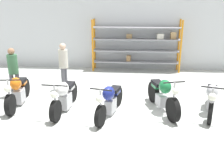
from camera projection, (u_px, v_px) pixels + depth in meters
ground_plane at (111, 111)px, 7.21m from camera, size 30.00×30.00×0.00m
back_wall at (121, 30)px, 11.55m from camera, size 30.00×0.08×3.60m
shelving_rack at (137, 45)px, 11.33m from camera, size 3.99×0.63×2.32m
motorcycle_orange at (18, 91)px, 7.54m from camera, size 0.72×2.09×1.02m
motorcycle_white at (65, 96)px, 7.16m from camera, size 0.69×2.06×0.99m
motorcycle_blue at (110, 100)px, 6.84m from camera, size 0.74×2.00×0.99m
motorcycle_green at (163, 95)px, 7.11m from camera, size 0.84×2.02×1.08m
motorcycle_silver at (211, 97)px, 6.97m from camera, size 0.84×2.02×0.98m
person_browsing at (13, 69)px, 8.11m from camera, size 0.45×0.45×1.63m
person_near_rack at (64, 63)px, 8.74m from camera, size 0.38×0.38×1.68m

